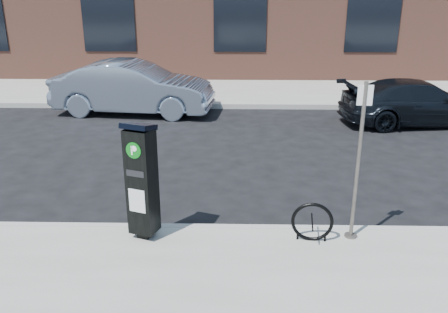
{
  "coord_description": "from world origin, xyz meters",
  "views": [
    {
      "loc": [
        -0.2,
        -6.6,
        3.71
      ],
      "look_at": [
        -0.36,
        0.5,
        1.12
      ],
      "focal_mm": 38.0,
      "sensor_mm": 36.0,
      "label": 1
    }
  ],
  "objects_px": {
    "sign_pole": "(358,164)",
    "car_dark": "(417,102)",
    "bike_rack": "(312,222)",
    "car_silver": "(133,88)",
    "parking_kiosk": "(142,180)"
  },
  "relations": [
    {
      "from": "bike_rack",
      "to": "car_dark",
      "type": "distance_m",
      "value": 7.88
    },
    {
      "from": "sign_pole",
      "to": "car_silver",
      "type": "distance_m",
      "value": 9.09
    },
    {
      "from": "sign_pole",
      "to": "car_silver",
      "type": "relative_size",
      "value": 0.49
    },
    {
      "from": "sign_pole",
      "to": "car_dark",
      "type": "xyz_separation_m",
      "value": [
        3.34,
        6.7,
        -0.7
      ]
    },
    {
      "from": "bike_rack",
      "to": "car_dark",
      "type": "xyz_separation_m",
      "value": [
        3.95,
        6.82,
        0.17
      ]
    },
    {
      "from": "sign_pole",
      "to": "bike_rack",
      "type": "bearing_deg",
      "value": -164.18
    },
    {
      "from": "car_silver",
      "to": "parking_kiosk",
      "type": "bearing_deg",
      "value": -161.49
    },
    {
      "from": "car_dark",
      "to": "sign_pole",
      "type": "bearing_deg",
      "value": 146.79
    },
    {
      "from": "parking_kiosk",
      "to": "car_dark",
      "type": "distance_m",
      "value": 9.33
    },
    {
      "from": "parking_kiosk",
      "to": "sign_pole",
      "type": "bearing_deg",
      "value": 21.04
    },
    {
      "from": "sign_pole",
      "to": "car_silver",
      "type": "xyz_separation_m",
      "value": [
        -4.8,
        7.7,
        -0.53
      ]
    },
    {
      "from": "sign_pole",
      "to": "car_dark",
      "type": "bearing_deg",
      "value": 67.96
    },
    {
      "from": "parking_kiosk",
      "to": "car_silver",
      "type": "xyz_separation_m",
      "value": [
        -1.71,
        7.75,
        -0.28
      ]
    },
    {
      "from": "car_silver",
      "to": "sign_pole",
      "type": "bearing_deg",
      "value": -142.04
    },
    {
      "from": "bike_rack",
      "to": "car_dark",
      "type": "height_order",
      "value": "car_dark"
    }
  ]
}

